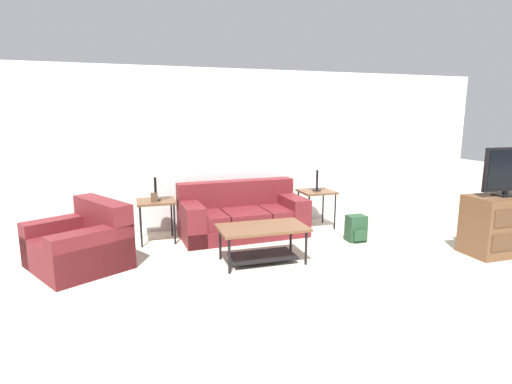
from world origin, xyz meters
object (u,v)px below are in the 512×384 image
(television, at_px, (508,170))
(side_table_right, at_px, (317,195))
(armchair, at_px, (81,244))
(couch, at_px, (242,216))
(coffee_table, at_px, (262,236))
(table_lamp_left, at_px, (155,169))
(side_table_left, at_px, (156,205))
(tv_console, at_px, (501,225))
(table_lamp_right, at_px, (318,163))
(backpack, at_px, (356,229))

(television, bearing_deg, side_table_right, 133.19)
(armchair, bearing_deg, couch, 17.73)
(armchair, distance_m, coffee_table, 2.25)
(table_lamp_left, height_order, television, television)
(couch, distance_m, side_table_left, 1.33)
(tv_console, height_order, television, television)
(table_lamp_right, height_order, backpack, table_lamp_right)
(couch, relative_size, coffee_table, 1.76)
(coffee_table, height_order, side_table_left, side_table_left)
(coffee_table, xyz_separation_m, side_table_right, (1.38, 1.29, 0.21))
(couch, bearing_deg, armchair, -162.27)
(side_table_right, height_order, tv_console, tv_console)
(table_lamp_left, distance_m, tv_console, 4.87)
(armchair, xyz_separation_m, table_lamp_right, (3.56, 0.76, 0.80))
(couch, xyz_separation_m, coffee_table, (-0.07, -1.25, 0.06))
(couch, distance_m, backpack, 1.75)
(couch, height_order, coffee_table, couch)
(table_lamp_left, distance_m, backpack, 3.10)
(side_table_left, xyz_separation_m, tv_console, (4.41, -1.93, -0.16))
(couch, bearing_deg, television, -31.25)
(table_lamp_left, bearing_deg, tv_console, -23.64)
(side_table_right, relative_size, television, 0.81)
(television, height_order, backpack, television)
(couch, relative_size, table_lamp_right, 3.32)
(side_table_left, xyz_separation_m, table_lamp_right, (2.60, 0.00, 0.53))
(side_table_right, xyz_separation_m, television, (1.81, -1.93, 0.58))
(tv_console, xyz_separation_m, television, (-0.00, 0.00, 0.74))
(armchair, relative_size, side_table_right, 2.28)
(side_table_left, distance_m, side_table_right, 2.60)
(side_table_left, distance_m, tv_console, 4.82)
(coffee_table, relative_size, backpack, 2.84)
(armchair, distance_m, table_lamp_right, 3.73)
(side_table_left, bearing_deg, couch, -1.79)
(coffee_table, distance_m, backpack, 1.68)
(table_lamp_right, relative_size, tv_console, 0.60)
(table_lamp_left, xyz_separation_m, backpack, (2.84, -0.87, -0.90))
(coffee_table, bearing_deg, television, -11.37)
(table_lamp_left, relative_size, tv_console, 0.60)
(table_lamp_right, bearing_deg, side_table_left, 180.00)
(armchair, distance_m, table_lamp_left, 1.47)
(tv_console, bearing_deg, backpack, 146.05)
(side_table_left, relative_size, table_lamp_left, 1.06)
(side_table_right, bearing_deg, couch, -178.22)
(armchair, bearing_deg, coffee_table, -13.55)
(side_table_right, xyz_separation_m, table_lamp_right, (0.00, 0.00, 0.53))
(coffee_table, bearing_deg, armchair, 166.45)
(side_table_left, bearing_deg, table_lamp_left, 0.00)
(side_table_left, bearing_deg, television, -23.64)
(table_lamp_left, bearing_deg, couch, -1.79)
(side_table_right, distance_m, television, 2.71)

